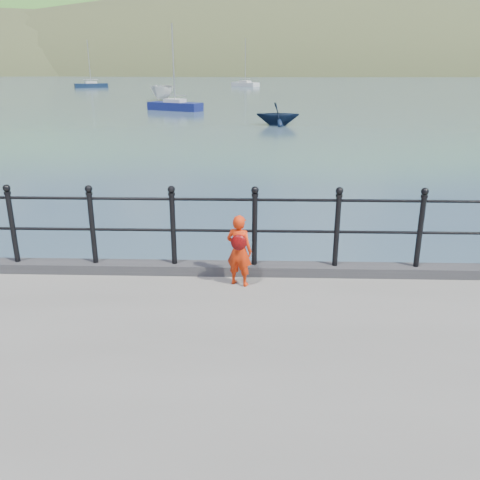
{
  "coord_description": "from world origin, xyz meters",
  "views": [
    {
      "loc": [
        0.62,
        -7.22,
        4.01
      ],
      "look_at": [
        0.39,
        -0.2,
        1.55
      ],
      "focal_mm": 38.0,
      "sensor_mm": 36.0,
      "label": 1
    }
  ],
  "objects_px": {
    "railing": "(214,221)",
    "child": "(239,250)",
    "launch_white": "(162,92)",
    "sailboat_left": "(91,86)",
    "sailboat_deep": "(245,84)",
    "sailboat_port": "(175,107)",
    "launch_navy": "(278,114)"
  },
  "relations": [
    {
      "from": "child",
      "to": "sailboat_deep",
      "type": "xyz_separation_m",
      "value": [
        -1.95,
        88.04,
        -1.18
      ]
    },
    {
      "from": "child",
      "to": "launch_navy",
      "type": "relative_size",
      "value": 0.36
    },
    {
      "from": "sailboat_port",
      "to": "child",
      "type": "bearing_deg",
      "value": -54.22
    },
    {
      "from": "child",
      "to": "launch_white",
      "type": "relative_size",
      "value": 0.23
    },
    {
      "from": "launch_navy",
      "to": "sailboat_port",
      "type": "bearing_deg",
      "value": 39.69
    },
    {
      "from": "launch_white",
      "to": "child",
      "type": "bearing_deg",
      "value": -67.79
    },
    {
      "from": "railing",
      "to": "sailboat_deep",
      "type": "bearing_deg",
      "value": 91.02
    },
    {
      "from": "sailboat_left",
      "to": "child",
      "type": "bearing_deg",
      "value": -96.94
    },
    {
      "from": "child",
      "to": "launch_white",
      "type": "distance_m",
      "value": 52.79
    },
    {
      "from": "launch_navy",
      "to": "sailboat_deep",
      "type": "height_order",
      "value": "sailboat_deep"
    },
    {
      "from": "launch_white",
      "to": "sailboat_port",
      "type": "bearing_deg",
      "value": -64.07
    },
    {
      "from": "launch_white",
      "to": "launch_navy",
      "type": "relative_size",
      "value": 1.6
    },
    {
      "from": "launch_white",
      "to": "sailboat_port",
      "type": "distance_m",
      "value": 12.81
    },
    {
      "from": "railing",
      "to": "child",
      "type": "relative_size",
      "value": 17.5
    },
    {
      "from": "sailboat_port",
      "to": "sailboat_left",
      "type": "xyz_separation_m",
      "value": [
        -20.87,
        42.69,
        -0.0
      ]
    },
    {
      "from": "launch_white",
      "to": "sailboat_left",
      "type": "bearing_deg",
      "value": 130.94
    },
    {
      "from": "child",
      "to": "sailboat_deep",
      "type": "relative_size",
      "value": 0.13
    },
    {
      "from": "launch_white",
      "to": "sailboat_left",
      "type": "height_order",
      "value": "sailboat_left"
    },
    {
      "from": "launch_navy",
      "to": "sailboat_left",
      "type": "distance_m",
      "value": 61.29
    },
    {
      "from": "launch_white",
      "to": "launch_navy",
      "type": "bearing_deg",
      "value": -51.97
    },
    {
      "from": "sailboat_deep",
      "to": "sailboat_left",
      "type": "relative_size",
      "value": 1.06
    },
    {
      "from": "child",
      "to": "launch_navy",
      "type": "xyz_separation_m",
      "value": [
        1.62,
        28.39,
        -0.78
      ]
    },
    {
      "from": "sailboat_port",
      "to": "railing",
      "type": "bearing_deg",
      "value": -54.66
    },
    {
      "from": "sailboat_port",
      "to": "sailboat_deep",
      "type": "distance_m",
      "value": 48.9
    },
    {
      "from": "sailboat_left",
      "to": "sailboat_deep",
      "type": "bearing_deg",
      "value": -12.81
    },
    {
      "from": "launch_navy",
      "to": "sailboat_port",
      "type": "distance_m",
      "value": 14.01
    },
    {
      "from": "launch_navy",
      "to": "sailboat_left",
      "type": "bearing_deg",
      "value": 30.31
    },
    {
      "from": "launch_white",
      "to": "sailboat_deep",
      "type": "distance_m",
      "value": 37.24
    },
    {
      "from": "launch_white",
      "to": "sailboat_deep",
      "type": "height_order",
      "value": "sailboat_deep"
    },
    {
      "from": "launch_white",
      "to": "launch_navy",
      "type": "distance_m",
      "value": 26.27
    },
    {
      "from": "launch_white",
      "to": "sailboat_port",
      "type": "xyz_separation_m",
      "value": [
        3.32,
        -12.36,
        -0.54
      ]
    },
    {
      "from": "railing",
      "to": "child",
      "type": "height_order",
      "value": "railing"
    }
  ]
}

